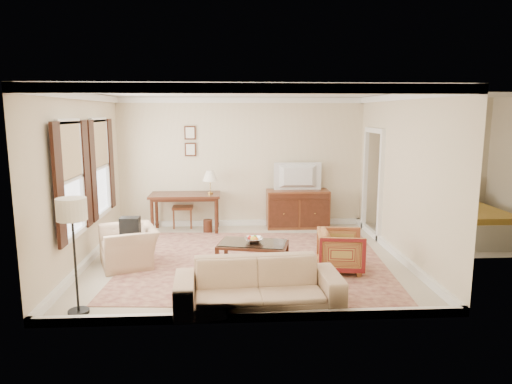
{
  "coord_description": "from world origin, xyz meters",
  "views": [
    {
      "loc": [
        -0.26,
        -7.76,
        2.55
      ],
      "look_at": [
        0.2,
        0.3,
        1.15
      ],
      "focal_mm": 32.0,
      "sensor_mm": 36.0,
      "label": 1
    }
  ],
  "objects": [
    {
      "name": "window_rear",
      "position": [
        -2.7,
        0.9,
        1.55
      ],
      "size": [
        0.12,
        1.56,
        1.8
      ],
      "primitive_type": null,
      "color": "#CCB284",
      "rests_on": "room_shell"
    },
    {
      "name": "book_b",
      "position": [
        0.36,
        -0.63,
        0.18
      ],
      "size": [
        0.24,
        0.19,
        0.38
      ],
      "primitive_type": "imported",
      "rotation": [
        0.0,
        0.0,
        -0.64
      ],
      "color": "brown",
      "rests_on": "coffee_table"
    },
    {
      "name": "fruit_bowl",
      "position": [
        0.12,
        -0.58,
        0.52
      ],
      "size": [
        0.42,
        0.42,
        0.1
      ],
      "primitive_type": "imported",
      "color": "silver",
      "rests_on": "coffee_table"
    },
    {
      "name": "desk_chair",
      "position": [
        -1.33,
        2.37,
        0.53
      ],
      "size": [
        0.48,
        0.48,
        1.05
      ],
      "primitive_type": null,
      "rotation": [
        0.0,
        0.0,
        0.07
      ],
      "color": "brown",
      "rests_on": "room_shell"
    },
    {
      "name": "sofa",
      "position": [
        0.09,
        -2.06,
        0.43
      ],
      "size": [
        2.22,
        0.76,
        0.85
      ],
      "primitive_type": "imported",
      "rotation": [
        0.0,
        0.0,
        0.06
      ],
      "color": "#CDAB8A",
      "rests_on": "room_shell"
    },
    {
      "name": "floor_lamp",
      "position": [
        -2.24,
        -2.1,
        1.26
      ],
      "size": [
        0.37,
        0.37,
        1.51
      ],
      "color": "black",
      "rests_on": "room_shell"
    },
    {
      "name": "sideboard",
      "position": [
        1.25,
        2.2,
        0.43
      ],
      "size": [
        1.38,
        0.53,
        0.85
      ],
      "primitive_type": "cube",
      "color": "brown",
      "rests_on": "room_shell"
    },
    {
      "name": "room_shell",
      "position": [
        0.0,
        0.0,
        2.47
      ],
      "size": [
        5.51,
        5.01,
        2.91
      ],
      "color": "beige",
      "rests_on": "ground"
    },
    {
      "name": "rug",
      "position": [
        0.15,
        -0.18,
        0.01
      ],
      "size": [
        4.69,
        4.1,
        0.01
      ],
      "primitive_type": "cube",
      "rotation": [
        0.0,
        0.0,
        -0.07
      ],
      "color": "maroon",
      "rests_on": "room_shell"
    },
    {
      "name": "framed_prints",
      "position": [
        -1.14,
        2.47,
        1.94
      ],
      "size": [
        0.25,
        0.04,
        0.68
      ],
      "primitive_type": null,
      "color": "#472114",
      "rests_on": "room_shell"
    },
    {
      "name": "backpack",
      "position": [
        -1.95,
        -0.23,
        0.68
      ],
      "size": [
        0.25,
        0.34,
        0.4
      ],
      "primitive_type": "cube",
      "rotation": [
        0.0,
        0.0,
        -1.49
      ],
      "color": "black",
      "rests_on": "club_armchair"
    },
    {
      "name": "book_a",
      "position": [
        -0.04,
        -0.58,
        0.18
      ],
      "size": [
        0.28,
        0.08,
        0.38
      ],
      "primitive_type": "imported",
      "rotation": [
        0.0,
        0.0,
        0.15
      ],
      "color": "brown",
      "rests_on": "coffee_table"
    },
    {
      "name": "window_front",
      "position": [
        -2.7,
        -0.7,
        1.55
      ],
      "size": [
        0.12,
        1.56,
        1.8
      ],
      "primitive_type": null,
      "color": "#CCB284",
      "rests_on": "room_shell"
    },
    {
      "name": "doorway",
      "position": [
        2.71,
        1.5,
        1.08
      ],
      "size": [
        0.1,
        1.12,
        2.25
      ],
      "primitive_type": null,
      "color": "white",
      "rests_on": "room_shell"
    },
    {
      "name": "tv",
      "position": [
        1.25,
        2.18,
        1.36
      ],
      "size": [
        1.01,
        0.58,
        0.13
      ],
      "primitive_type": "imported",
      "rotation": [
        0.0,
        0.0,
        3.14
      ],
      "color": "black",
      "rests_on": "sideboard"
    },
    {
      "name": "club_armchair",
      "position": [
        -1.99,
        -0.21,
        0.44
      ],
      "size": [
        0.96,
        1.17,
        0.88
      ],
      "primitive_type": "imported",
      "rotation": [
        0.0,
        0.0,
        -1.21
      ],
      "color": "#CDAB8A",
      "rests_on": "room_shell"
    },
    {
      "name": "striped_armchair",
      "position": [
        1.52,
        -0.71,
        0.37
      ],
      "size": [
        0.77,
        0.81,
        0.74
      ],
      "primitive_type": "imported",
      "rotation": [
        0.0,
        0.0,
        1.43
      ],
      "color": "maroon",
      "rests_on": "room_shell"
    },
    {
      "name": "desk_lamp",
      "position": [
        -0.7,
        2.02,
        1.08
      ],
      "size": [
        0.32,
        0.32,
        0.5
      ],
      "primitive_type": null,
      "color": "silver",
      "rests_on": "writing_desk"
    },
    {
      "name": "coffee_table",
      "position": [
        0.1,
        -0.59,
        0.36
      ],
      "size": [
        1.23,
        0.89,
        0.47
      ],
      "rotation": [
        0.0,
        0.0,
        -0.23
      ],
      "color": "#472114",
      "rests_on": "room_shell"
    },
    {
      "name": "writing_desk",
      "position": [
        -1.24,
        2.02,
        0.72
      ],
      "size": [
        1.51,
        0.76,
        0.83
      ],
      "color": "#472114",
      "rests_on": "room_shell"
    },
    {
      "name": "annex_bedroom",
      "position": [
        4.49,
        1.15,
        0.34
      ],
      "size": [
        3.0,
        2.7,
        2.9
      ],
      "color": "beige",
      "rests_on": "ground"
    }
  ]
}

